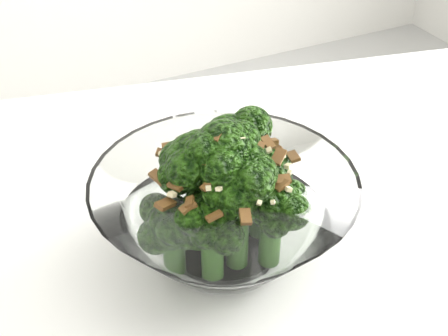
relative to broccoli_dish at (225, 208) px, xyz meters
name	(u,v)px	position (x,y,z in m)	size (l,w,h in m)	color
broccoli_dish	(225,208)	(0.00, 0.00, 0.00)	(0.19, 0.19, 0.12)	white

